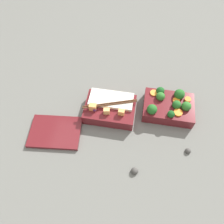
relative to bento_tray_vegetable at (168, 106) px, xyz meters
name	(u,v)px	position (x,y,z in m)	size (l,w,h in m)	color
ground_plane	(141,111)	(0.10, 0.02, -0.03)	(3.00, 3.00, 0.00)	slate
bento_tray_vegetable	(168,106)	(0.00, 0.00, 0.00)	(0.19, 0.14, 0.08)	maroon
bento_tray_rice	(110,108)	(0.22, 0.04, 0.00)	(0.20, 0.14, 0.07)	maroon
bento_lid	(55,132)	(0.41, 0.17, -0.02)	(0.19, 0.13, 0.01)	maroon
pebble_0	(188,151)	(-0.08, 0.17, -0.03)	(0.02, 0.02, 0.02)	#474442
pebble_1	(135,171)	(0.10, 0.27, -0.02)	(0.02, 0.02, 0.02)	#474442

